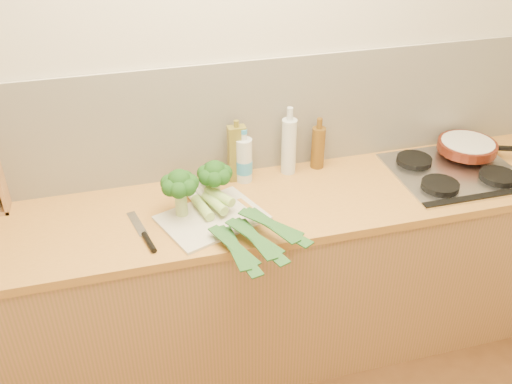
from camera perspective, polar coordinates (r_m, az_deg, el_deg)
room_shell at (r=2.60m, az=-2.61°, el=7.23°), size 3.50×3.50×3.50m
counter at (r=2.76m, az=-0.88°, el=-8.97°), size 3.20×0.62×0.90m
gas_hob at (r=2.86m, az=19.30°, el=2.03°), size 0.58×0.50×0.04m
chopping_board at (r=2.39m, az=-4.41°, el=-2.61°), size 0.49×0.43×0.01m
broccoli_left at (r=2.34m, az=-7.65°, el=0.73°), size 0.16×0.16×0.21m
broccoli_right at (r=2.42m, az=-4.15°, el=1.78°), size 0.15×0.15×0.19m
leek_front at (r=2.35m, az=-4.65°, el=-2.44°), size 0.21×0.69×0.04m
leek_mid at (r=2.34m, az=-3.18°, el=-1.95°), size 0.27×0.66×0.04m
leek_back at (r=2.36m, az=-2.44°, el=-1.08°), size 0.39×0.61×0.04m
chefs_knife at (r=2.31m, az=-10.94°, el=-4.49°), size 0.10×0.31×0.02m
skillet at (r=3.00m, az=20.42°, el=4.32°), size 0.40×0.29×0.05m
oil_tin at (r=2.59m, az=-1.91°, el=3.91°), size 0.08×0.05×0.30m
glass_bottle at (r=2.65m, az=3.31°, el=4.68°), size 0.07×0.07×0.33m
amber_bottle at (r=2.72m, az=6.22°, el=4.51°), size 0.06×0.06×0.26m
water_bottle at (r=2.60m, az=-1.21°, el=3.10°), size 0.08×0.08×0.24m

